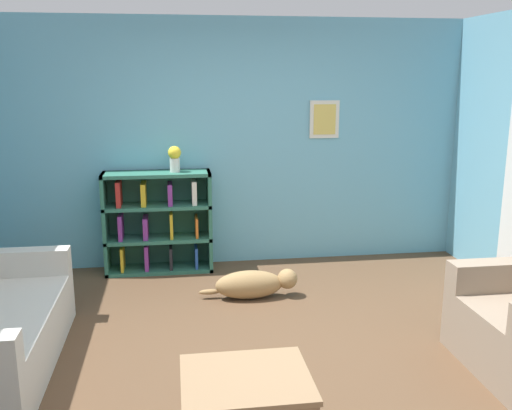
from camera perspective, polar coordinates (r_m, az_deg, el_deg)
ground_plane at (r=4.34m, az=0.78°, el=-14.85°), size 14.00×14.00×0.00m
wall_back at (r=6.11m, az=-2.49°, el=6.17°), size 5.60×0.13×2.60m
bookshelf at (r=6.01m, az=-9.81°, el=-1.65°), size 1.10×0.35×1.05m
dog at (r=5.30m, az=-0.20°, el=-7.89°), size 0.91×0.24×0.26m
vase at (r=5.85m, az=-8.14°, el=4.74°), size 0.13×0.13×0.26m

